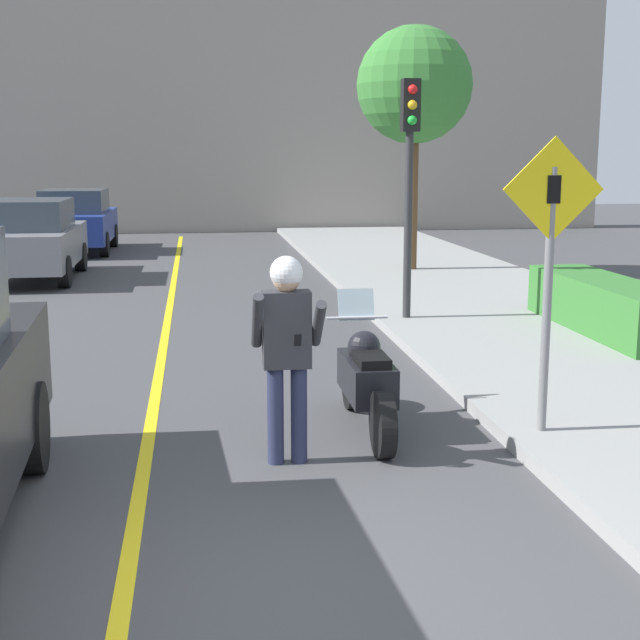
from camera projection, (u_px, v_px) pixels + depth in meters
name	position (u px, v px, depth m)	size (l,w,h in m)	color
ground_plane	(225.00, 605.00, 5.21)	(80.00, 80.00, 0.00)	#424244
road_center_line	(160.00, 368.00, 10.97)	(0.12, 36.00, 0.01)	yellow
building_backdrop	(196.00, 109.00, 29.78)	(28.00, 1.20, 8.15)	gray
motorcycle	(366.00, 380.00, 8.43)	(0.62, 2.12, 1.28)	black
person_biker	(287.00, 337.00, 7.42)	(0.59, 0.48, 1.78)	#282D4C
crossing_sign	(550.00, 257.00, 7.79)	(0.91, 0.08, 2.62)	slate
traffic_light	(410.00, 153.00, 13.20)	(0.26, 0.30, 3.55)	#2D2D30
hedge_row	(606.00, 305.00, 12.57)	(0.90, 3.62, 0.73)	#33702D
street_tree	(414.00, 86.00, 18.72)	(2.45, 2.45, 5.12)	brown
parked_car_grey	(31.00, 239.00, 18.55)	(1.88, 4.20, 1.68)	black
parked_car_blue	(76.00, 220.00, 23.80)	(1.88, 4.20, 1.68)	black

